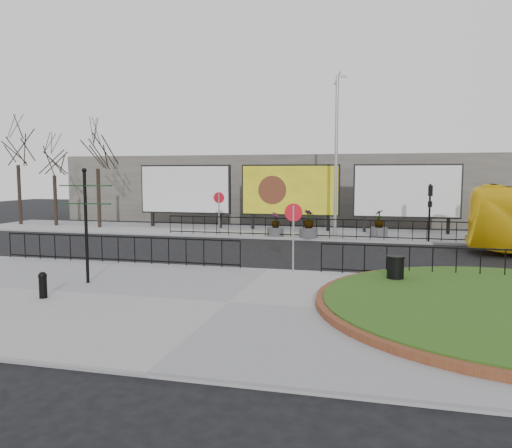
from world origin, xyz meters
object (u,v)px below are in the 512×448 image
(fingerpost_sign, at_px, (86,214))
(planter_a, at_px, (275,228))
(litter_bin, at_px, (395,270))
(planter_b, at_px, (309,227))
(billboard_mid, at_px, (290,190))
(planter_c, at_px, (379,226))
(bollard, at_px, (43,284))
(lamp_post, at_px, (336,153))

(fingerpost_sign, xyz_separation_m, planter_a, (3.44, 13.38, -1.78))
(litter_bin, height_order, planter_b, planter_b)
(planter_a, bearing_deg, litter_bin, -61.26)
(fingerpost_sign, distance_m, planter_a, 13.93)
(billboard_mid, xyz_separation_m, planter_c, (5.47, -1.97, -1.92))
(billboard_mid, xyz_separation_m, planter_a, (-0.22, -3.34, -2.02))
(bollard, bearing_deg, planter_b, 70.28)
(litter_bin, relative_size, planter_b, 0.60)
(lamp_post, xyz_separation_m, planter_c, (2.46, -0.00, -4.14))
(billboard_mid, bearing_deg, lamp_post, -33.25)
(bollard, bearing_deg, billboard_mid, 78.68)
(bollard, bearing_deg, litter_bin, 22.84)
(lamp_post, distance_m, fingerpost_sign, 16.37)
(planter_a, bearing_deg, planter_c, 13.51)
(planter_a, xyz_separation_m, planter_c, (5.69, 1.37, 0.11))
(billboard_mid, distance_m, fingerpost_sign, 17.12)
(billboard_mid, xyz_separation_m, fingerpost_sign, (-3.66, -16.72, -0.24))
(bollard, relative_size, planter_c, 0.50)
(billboard_mid, bearing_deg, litter_bin, -67.78)
(fingerpost_sign, bearing_deg, bollard, -94.67)
(litter_bin, height_order, planter_a, planter_a)
(fingerpost_sign, bearing_deg, planter_b, 66.00)
(fingerpost_sign, relative_size, planter_c, 2.45)
(billboard_mid, relative_size, lamp_post, 0.67)
(planter_b, distance_m, planter_c, 4.10)
(fingerpost_sign, height_order, planter_c, fingerpost_sign)
(billboard_mid, bearing_deg, planter_b, -64.62)
(planter_a, bearing_deg, lamp_post, 22.95)
(litter_bin, bearing_deg, planter_a, 118.74)
(planter_b, bearing_deg, lamp_post, 50.63)
(bollard, xyz_separation_m, planter_b, (5.46, 15.23, 0.16))
(litter_bin, relative_size, planter_a, 0.70)
(bollard, relative_size, planter_a, 0.56)
(planter_a, bearing_deg, fingerpost_sign, -104.41)
(bollard, bearing_deg, lamp_post, 68.08)
(billboard_mid, xyz_separation_m, planter_b, (1.69, -3.57, -1.91))
(fingerpost_sign, relative_size, planter_b, 2.37)
(litter_bin, distance_m, planter_a, 12.94)
(billboard_mid, height_order, planter_a, billboard_mid)
(bollard, relative_size, planter_b, 0.48)
(lamp_post, bearing_deg, fingerpost_sign, -114.33)
(bollard, distance_m, planter_b, 16.18)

